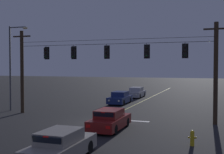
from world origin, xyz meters
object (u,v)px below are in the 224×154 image
street_lamp_corner (13,60)px  traffic_light_leftmost (46,53)px  car_oncoming_trailing (136,93)px  fire_hydrant (192,138)px  traffic_light_right_inner (146,51)px  car_waiting_near_lane (110,120)px  traffic_light_centre (106,52)px  car_oncoming_lead (120,98)px  traffic_light_left_inner (73,53)px  traffic_light_rightmost (185,51)px  car_waiting_second_near (61,146)px

street_lamp_corner → traffic_light_leftmost: bearing=-11.3°
car_oncoming_trailing → fire_hydrant: bearing=-68.6°
traffic_light_right_inner → car_waiting_near_lane: 6.60m
traffic_light_centre → car_oncoming_lead: traffic_light_centre is taller
car_oncoming_lead → car_oncoming_trailing: (-0.01, 7.41, 0.00)m
car_oncoming_lead → street_lamp_corner: 12.43m
car_waiting_near_lane → fire_hydrant: 6.06m
traffic_light_right_inner → street_lamp_corner: street_lamp_corner is taller
fire_hydrant → traffic_light_centre: bearing=138.0°
traffic_light_left_inner → street_lamp_corner: (-6.86, 0.84, -0.59)m
street_lamp_corner → traffic_light_left_inner: bearing=-6.9°
traffic_light_right_inner → street_lamp_corner: (-13.25, 0.84, -0.59)m
car_oncoming_lead → street_lamp_corner: street_lamp_corner is taller
traffic_light_right_inner → fire_hydrant: 9.23m
traffic_light_rightmost → car_waiting_near_lane: 7.84m
traffic_light_leftmost → car_waiting_near_lane: size_ratio=0.28×
car_oncoming_lead → car_waiting_second_near: 20.64m
street_lamp_corner → fire_hydrant: size_ratio=9.65×
traffic_light_leftmost → car_oncoming_trailing: traffic_light_leftmost is taller
traffic_light_centre → car_waiting_near_lane: traffic_light_centre is taller
traffic_light_right_inner → car_waiting_near_lane: (-1.56, -4.25, -4.81)m
traffic_light_leftmost → car_oncoming_lead: size_ratio=0.28×
fire_hydrant → car_oncoming_lead: bearing=119.9°
car_oncoming_trailing → street_lamp_corner: size_ratio=0.55×
car_waiting_near_lane → car_oncoming_lead: size_ratio=0.98×
car_waiting_near_lane → car_waiting_second_near: same height
car_oncoming_trailing → car_oncoming_lead: bearing=-89.9°
car_waiting_second_near → street_lamp_corner: street_lamp_corner is taller
car_oncoming_lead → street_lamp_corner: bearing=-134.1°
traffic_light_centre → fire_hydrant: size_ratio=1.45×
car_oncoming_trailing → car_waiting_second_near: size_ratio=1.02×
street_lamp_corner → car_oncoming_lead: bearing=45.9°
car_waiting_second_near → fire_hydrant: bearing=38.9°
street_lamp_corner → fire_hydrant: bearing=-23.4°
car_oncoming_trailing → street_lamp_corner: 18.27m
fire_hydrant → car_waiting_second_near: bearing=-141.1°
traffic_light_right_inner → traffic_light_centre: bearing=180.0°
traffic_light_centre → car_waiting_second_near: size_ratio=0.28×
traffic_light_leftmost → traffic_light_rightmost: (12.02, 0.00, 0.00)m
traffic_light_right_inner → car_oncoming_trailing: (-5.13, 16.65, -4.81)m
traffic_light_right_inner → fire_hydrant: traffic_light_right_inner is taller
traffic_light_rightmost → car_waiting_near_lane: traffic_light_rightmost is taller
traffic_light_leftmost → car_waiting_near_lane: bearing=-29.5°
car_waiting_near_lane → car_oncoming_trailing: same height
car_waiting_near_lane → street_lamp_corner: street_lamp_corner is taller
traffic_light_left_inner → car_oncoming_trailing: (1.27, 16.65, -4.81)m
traffic_light_rightmost → car_waiting_second_near: size_ratio=0.28×
car_oncoming_trailing → car_waiting_second_near: 27.96m
traffic_light_rightmost → car_oncoming_trailing: traffic_light_rightmost is taller
traffic_light_leftmost → traffic_light_centre: bearing=0.0°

